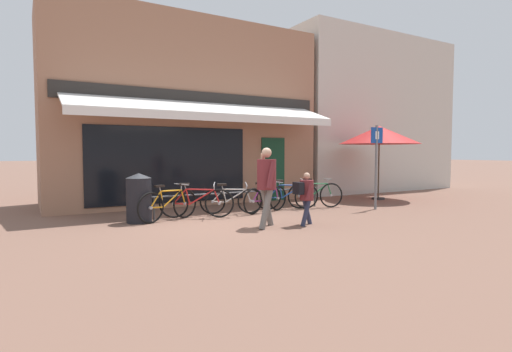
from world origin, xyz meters
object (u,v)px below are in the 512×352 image
(bicycle_red, at_px, (196,202))
(bicycle_green, at_px, (315,195))
(bicycle_orange, at_px, (168,204))
(litter_bin, at_px, (139,198))
(bicycle_silver, at_px, (231,200))
(parking_sign, at_px, (376,158))
(bicycle_blue, at_px, (288,196))
(pedestrian_adult, at_px, (266,179))
(cafe_parasol, at_px, (379,135))
(bicycle_purple, at_px, (266,199))
(pedestrian_child, at_px, (306,193))

(bicycle_red, relative_size, bicycle_green, 1.02)
(bicycle_orange, relative_size, litter_bin, 1.43)
(bicycle_red, height_order, bicycle_green, bicycle_red)
(bicycle_silver, xyz_separation_m, parking_sign, (3.93, -1.27, 1.09))
(bicycle_blue, height_order, parking_sign, parking_sign)
(bicycle_orange, xyz_separation_m, pedestrian_adult, (1.58, -1.84, 0.66))
(bicycle_green, xyz_separation_m, parking_sign, (1.31, -1.07, 1.07))
(parking_sign, relative_size, cafe_parasol, 0.87)
(bicycle_blue, relative_size, parking_sign, 0.75)
(pedestrian_adult, xyz_separation_m, cafe_parasol, (6.03, 2.43, 1.15))
(bicycle_purple, distance_m, pedestrian_adult, 2.21)
(bicycle_blue, bearing_deg, bicycle_red, -160.47)
(bicycle_orange, relative_size, bicycle_red, 0.97)
(bicycle_blue, relative_size, pedestrian_adult, 1.03)
(bicycle_purple, xyz_separation_m, pedestrian_child, (-0.23, -2.05, 0.35))
(bicycle_orange, height_order, bicycle_green, same)
(bicycle_orange, xyz_separation_m, bicycle_silver, (1.75, 0.18, -0.03))
(bicycle_orange, bearing_deg, parking_sign, -30.86)
(pedestrian_adult, height_order, litter_bin, pedestrian_adult)
(pedestrian_child, height_order, parking_sign, parking_sign)
(bicycle_blue, xyz_separation_m, pedestrian_adult, (-1.91, -1.96, 0.67))
(bicycle_blue, distance_m, parking_sign, 2.72)
(bicycle_red, relative_size, bicycle_blue, 0.95)
(bicycle_purple, distance_m, cafe_parasol, 5.31)
(bicycle_red, relative_size, pedestrian_child, 1.43)
(pedestrian_child, bearing_deg, parking_sign, 18.16)
(litter_bin, bearing_deg, cafe_parasol, 3.23)
(pedestrian_adult, xyz_separation_m, parking_sign, (4.10, 0.74, 0.41))
(bicycle_silver, relative_size, parking_sign, 0.66)
(bicycle_purple, xyz_separation_m, litter_bin, (-3.32, 0.17, 0.20))
(bicycle_red, bearing_deg, bicycle_silver, 35.07)
(bicycle_blue, xyz_separation_m, litter_bin, (-4.14, 0.01, 0.19))
(bicycle_red, height_order, parking_sign, parking_sign)
(bicycle_green, xyz_separation_m, litter_bin, (-5.02, 0.15, 0.18))
(bicycle_orange, height_order, bicycle_blue, bicycle_blue)
(litter_bin, relative_size, cafe_parasol, 0.42)
(pedestrian_adult, distance_m, litter_bin, 3.01)
(bicycle_red, relative_size, litter_bin, 1.48)
(parking_sign, bearing_deg, litter_bin, 169.06)
(bicycle_orange, distance_m, litter_bin, 0.69)
(bicycle_orange, bearing_deg, bicycle_purple, -20.76)
(cafe_parasol, bearing_deg, bicycle_blue, -173.39)
(litter_bin, relative_size, parking_sign, 0.48)
(bicycle_blue, bearing_deg, bicycle_purple, -151.36)
(bicycle_red, xyz_separation_m, pedestrian_adult, (0.86, -1.88, 0.66))
(bicycle_purple, distance_m, pedestrian_child, 2.09)
(bicycle_blue, height_order, pedestrian_child, pedestrian_child)
(bicycle_red, distance_m, bicycle_green, 3.65)
(litter_bin, distance_m, parking_sign, 6.51)
(pedestrian_adult, height_order, cafe_parasol, cafe_parasol)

